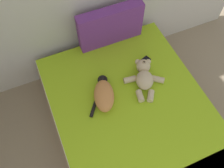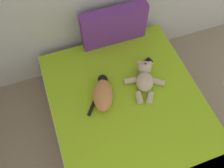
{
  "view_description": "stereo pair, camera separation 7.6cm",
  "coord_description": "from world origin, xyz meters",
  "px_view_note": "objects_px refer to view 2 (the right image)",
  "views": [
    {
      "loc": [
        0.98,
        1.89,
        2.54
      ],
      "look_at": [
        1.45,
        3.0,
        0.51
      ],
      "focal_mm": 37.83,
      "sensor_mm": 36.0,
      "label": 1
    },
    {
      "loc": [
        1.05,
        1.86,
        2.54
      ],
      "look_at": [
        1.45,
        3.0,
        0.51
      ],
      "focal_mm": 37.83,
      "sensor_mm": 36.0,
      "label": 2
    }
  ],
  "objects_px": {
    "cat": "(103,94)",
    "teddy_bear": "(145,78)",
    "bed": "(130,120)",
    "patterned_cushion": "(114,26)",
    "cell_phone": "(146,63)"
  },
  "relations": [
    {
      "from": "patterned_cushion",
      "to": "teddy_bear",
      "type": "xyz_separation_m",
      "value": [
        0.1,
        -0.63,
        -0.15
      ]
    },
    {
      "from": "cell_phone",
      "to": "patterned_cushion",
      "type": "bearing_deg",
      "value": 116.55
    },
    {
      "from": "patterned_cushion",
      "to": "teddy_bear",
      "type": "bearing_deg",
      "value": -80.91
    },
    {
      "from": "bed",
      "to": "patterned_cushion",
      "type": "distance_m",
      "value": 1.0
    },
    {
      "from": "bed",
      "to": "cat",
      "type": "bearing_deg",
      "value": 133.93
    },
    {
      "from": "patterned_cushion",
      "to": "cell_phone",
      "type": "relative_size",
      "value": 4.35
    },
    {
      "from": "bed",
      "to": "cat",
      "type": "relative_size",
      "value": 4.58
    },
    {
      "from": "cat",
      "to": "teddy_bear",
      "type": "relative_size",
      "value": 0.88
    },
    {
      "from": "cat",
      "to": "cell_phone",
      "type": "bearing_deg",
      "value": 22.88
    },
    {
      "from": "patterned_cushion",
      "to": "teddy_bear",
      "type": "distance_m",
      "value": 0.65
    },
    {
      "from": "cat",
      "to": "cell_phone",
      "type": "height_order",
      "value": "cat"
    },
    {
      "from": "patterned_cushion",
      "to": "teddy_bear",
      "type": "height_order",
      "value": "patterned_cushion"
    },
    {
      "from": "patterned_cushion",
      "to": "cat",
      "type": "xyz_separation_m",
      "value": [
        -0.35,
        -0.66,
        -0.15
      ]
    },
    {
      "from": "cat",
      "to": "teddy_bear",
      "type": "height_order",
      "value": "teddy_bear"
    },
    {
      "from": "bed",
      "to": "teddy_bear",
      "type": "xyz_separation_m",
      "value": [
        0.24,
        0.25,
        0.31
      ]
    }
  ]
}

